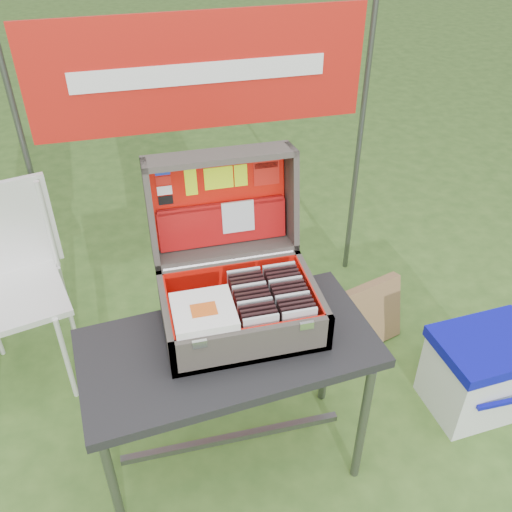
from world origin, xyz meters
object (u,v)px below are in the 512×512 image
object	(u,v)px
suitcase	(237,258)
cooler	(481,373)
table	(231,404)
cardboard_box	(371,314)
chair	(14,300)

from	to	relation	value
suitcase	cooler	bearing A→B (deg)	-7.22
table	cardboard_box	distance (m)	1.01
table	chair	bearing A→B (deg)	135.51
suitcase	cardboard_box	size ratio (longest dim) A/B	1.60
cooler	cardboard_box	size ratio (longest dim) A/B	1.27
table	chair	world-z (taller)	chair
suitcase	cooler	size ratio (longest dim) A/B	1.25
table	cardboard_box	xyz separation A→B (m)	(0.85, 0.52, -0.16)
suitcase	chair	size ratio (longest dim) A/B	0.60
cooler	suitcase	bearing A→B (deg)	168.77
chair	cardboard_box	xyz separation A→B (m)	(1.71, -0.17, -0.30)
cooler	cardboard_box	xyz separation A→B (m)	(-0.32, 0.51, -0.02)
chair	cardboard_box	size ratio (longest dim) A/B	2.67
table	suitcase	bearing A→B (deg)	59.69
table	cardboard_box	bearing A→B (deg)	25.90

